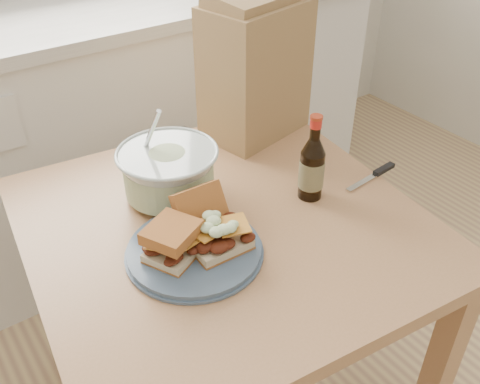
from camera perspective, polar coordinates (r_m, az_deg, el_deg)
cabinet_run at (r=2.11m, az=-17.38°, el=5.46°), size 2.50×0.64×0.94m
dining_table at (r=1.28m, az=-1.58°, el=-6.67°), size 0.95×0.95×0.71m
plate at (r=1.13m, az=-4.89°, el=-6.26°), size 0.28×0.28×0.02m
sandwich_left at (r=1.08m, az=-7.23°, el=-5.22°), size 0.13×0.13×0.07m
sandwich_right at (r=1.12m, az=-3.04°, el=-3.66°), size 0.12×0.17×0.10m
coleslaw_bowl at (r=1.27m, az=-7.60°, el=1.93°), size 0.24×0.24×0.24m
beer_bottle at (r=1.26m, az=7.68°, el=2.62°), size 0.06×0.06×0.22m
knife at (r=1.41m, az=14.56°, el=2.04°), size 0.18×0.03×0.01m
paper_bag at (r=1.49m, az=1.64°, el=12.78°), size 0.31×0.24×0.36m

